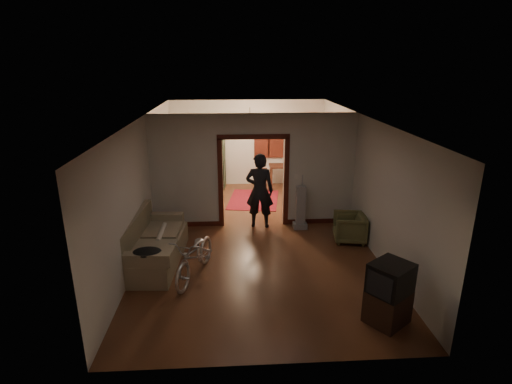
{
  "coord_description": "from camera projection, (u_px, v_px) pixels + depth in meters",
  "views": [
    {
      "loc": [
        -0.52,
        -8.7,
        3.97
      ],
      "look_at": [
        0.0,
        -0.3,
        1.2
      ],
      "focal_mm": 28.0,
      "sensor_mm": 36.0,
      "label": 1
    }
  ],
  "objects": [
    {
      "name": "door_casing",
      "position": [
        253.0,
        183.0,
        9.88
      ],
      "size": [
        1.74,
        0.2,
        2.32
      ],
      "primitive_type": "cube",
      "color": "#40150E",
      "rests_on": "floor"
    },
    {
      "name": "armchair",
      "position": [
        349.0,
        227.0,
        9.17
      ],
      "size": [
        0.82,
        0.8,
        0.65
      ],
      "primitive_type": "imported",
      "rotation": [
        0.0,
        0.0,
        -1.73
      ],
      "color": "brown",
      "rests_on": "floor"
    },
    {
      "name": "wall_right",
      "position": [
        363.0,
        178.0,
        9.22
      ],
      "size": [
        0.02,
        8.5,
        2.8
      ],
      "primitive_type": "cube",
      "color": "beige",
      "rests_on": "floor"
    },
    {
      "name": "jacket",
      "position": [
        147.0,
        252.0,
        7.2
      ],
      "size": [
        0.52,
        0.39,
        0.15
      ],
      "primitive_type": "ellipsoid",
      "color": "black",
      "rests_on": "sofa"
    },
    {
      "name": "far_window",
      "position": [
        269.0,
        139.0,
        13.06
      ],
      "size": [
        0.98,
        0.06,
        1.28
      ],
      "primitive_type": "cube",
      "color": "black",
      "rests_on": "wall_back"
    },
    {
      "name": "globe",
      "position": [
        208.0,
        129.0,
        12.45
      ],
      "size": [
        0.3,
        0.3,
        0.3
      ],
      "primitive_type": "sphere",
      "color": "#1E5972",
      "rests_on": "locker"
    },
    {
      "name": "chandelier",
      "position": [
        250.0,
        122.0,
        11.15
      ],
      "size": [
        0.24,
        0.24,
        0.24
      ],
      "primitive_type": "sphere",
      "color": "#FFE0A5",
      "rests_on": "ceiling"
    },
    {
      "name": "wall_left",
      "position": [
        144.0,
        181.0,
        8.93
      ],
      "size": [
        0.02,
        8.5,
        2.8
      ],
      "primitive_type": "cube",
      "color": "beige",
      "rests_on": "floor"
    },
    {
      "name": "crt_tv",
      "position": [
        391.0,
        279.0,
        6.15
      ],
      "size": [
        0.8,
        0.78,
        0.51
      ],
      "primitive_type": "cube",
      "rotation": [
        0.0,
        0.0,
        0.64
      ],
      "color": "black",
      "rests_on": "tv_stand"
    },
    {
      "name": "wall_back",
      "position": [
        248.0,
        143.0,
        13.11
      ],
      "size": [
        5.0,
        0.02,
        2.8
      ],
      "primitive_type": "cube",
      "color": "beige",
      "rests_on": "floor"
    },
    {
      "name": "locker",
      "position": [
        209.0,
        160.0,
        12.76
      ],
      "size": [
        1.05,
        0.7,
        1.94
      ],
      "primitive_type": "cube",
      "rotation": [
        0.0,
        0.0,
        -0.17
      ],
      "color": "black",
      "rests_on": "floor"
    },
    {
      "name": "oriental_rug",
      "position": [
        254.0,
        200.0,
        11.97
      ],
      "size": [
        1.68,
        2.06,
        0.01
      ],
      "primitive_type": "cube",
      "rotation": [
        0.0,
        0.0,
        -0.15
      ],
      "color": "maroon",
      "rests_on": "floor"
    },
    {
      "name": "person",
      "position": [
        260.0,
        191.0,
        9.79
      ],
      "size": [
        0.75,
        0.55,
        1.88
      ],
      "primitive_type": "imported",
      "rotation": [
        0.0,
        0.0,
        2.99
      ],
      "color": "black",
      "rests_on": "floor"
    },
    {
      "name": "tv_stand",
      "position": [
        387.0,
        307.0,
        6.31
      ],
      "size": [
        0.8,
        0.79,
        0.54
      ],
      "primitive_type": "cube",
      "rotation": [
        0.0,
        0.0,
        0.64
      ],
      "color": "black",
      "rests_on": "floor"
    },
    {
      "name": "partition_wall",
      "position": [
        253.0,
        171.0,
        9.79
      ],
      "size": [
        5.0,
        0.14,
        2.8
      ],
      "primitive_type": "cube",
      "color": "beige",
      "rests_on": "floor"
    },
    {
      "name": "rolled_paper",
      "position": [
        161.0,
        233.0,
        8.4
      ],
      "size": [
        0.11,
        0.87,
        0.11
      ],
      "primitive_type": "cylinder",
      "rotation": [
        1.57,
        0.0,
        0.0
      ],
      "color": "beige",
      "rests_on": "sofa"
    },
    {
      "name": "bicycle",
      "position": [
        195.0,
        256.0,
        7.58
      ],
      "size": [
        1.08,
        1.8,
        0.9
      ],
      "primitive_type": "imported",
      "rotation": [
        0.0,
        0.0,
        -0.3
      ],
      "color": "silver",
      "rests_on": "floor"
    },
    {
      "name": "desk_chair",
      "position": [
        261.0,
        179.0,
        12.66
      ],
      "size": [
        0.46,
        0.46,
        0.81
      ],
      "primitive_type": "cube",
      "rotation": [
        0.0,
        0.0,
        -0.34
      ],
      "color": "#341911",
      "rests_on": "floor"
    },
    {
      "name": "ceiling",
      "position": [
        255.0,
        118.0,
        8.64
      ],
      "size": [
        5.0,
        8.5,
        0.01
      ],
      "primitive_type": "cube",
      "color": "white",
      "rests_on": "floor"
    },
    {
      "name": "light_switch",
      "position": [
        296.0,
        177.0,
        9.83
      ],
      "size": [
        0.08,
        0.01,
        0.12
      ],
      "primitive_type": "cube",
      "color": "silver",
      "rests_on": "partition_wall"
    },
    {
      "name": "vacuum",
      "position": [
        301.0,
        207.0,
        9.79
      ],
      "size": [
        0.37,
        0.31,
        1.1
      ],
      "primitive_type": "cube",
      "rotation": [
        0.0,
        0.0,
        -0.15
      ],
      "color": "gray",
      "rests_on": "floor"
    },
    {
      "name": "desk",
      "position": [
        285.0,
        177.0,
        12.93
      ],
      "size": [
        1.12,
        0.74,
        0.77
      ],
      "primitive_type": "cube",
      "rotation": [
        0.0,
        0.0,
        0.15
      ],
      "color": "#341911",
      "rests_on": "floor"
    },
    {
      "name": "sofa",
      "position": [
        154.0,
        240.0,
        8.12
      ],
      "size": [
        1.13,
        2.24,
        1.0
      ],
      "primitive_type": "cube",
      "rotation": [
        0.0,
        0.0,
        -0.07
      ],
      "color": "#766B4E",
      "rests_on": "floor"
    },
    {
      "name": "floor",
      "position": [
        255.0,
        236.0,
        9.52
      ],
      "size": [
        5.0,
        8.5,
        0.01
      ],
      "primitive_type": "cube",
      "color": "#402114",
      "rests_on": "ground"
    }
  ]
}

